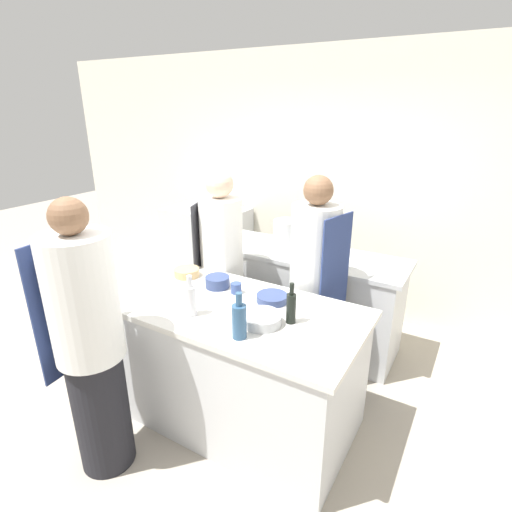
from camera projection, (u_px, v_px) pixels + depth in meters
The scene contains 17 objects.
ground_plane at pixel (233, 413), 3.08m from camera, with size 16.00×16.00×0.00m, color #A89E8E.
wall_back at pixel (340, 187), 4.29m from camera, with size 8.00×0.06×2.80m.
prep_counter at pixel (232, 362), 2.91m from camera, with size 1.84×0.92×0.93m.
pass_counter at pixel (301, 296), 3.90m from camera, with size 1.93×0.64×0.93m.
oven_range at pixel (208, 249), 5.04m from camera, with size 0.96×0.64×1.04m.
chef_at_prep_near at pixel (90, 345), 2.37m from camera, with size 0.43×0.41×1.78m.
chef_at_stove at pixel (313, 285), 3.19m from camera, with size 0.43×0.41×1.75m.
chef_at_pass_far at pixel (222, 270), 3.48m from camera, with size 0.42×0.41×1.74m.
bottle_olive_oil at pixel (191, 300), 2.59m from camera, with size 0.07×0.07×0.28m.
bottle_vinegar at pixel (291, 307), 2.49m from camera, with size 0.06×0.06×0.27m.
bottle_wine at pixel (239, 320), 2.33m from camera, with size 0.09×0.09×0.29m.
bowl_mixing_large at pixel (218, 282), 3.01m from camera, with size 0.18×0.18×0.08m.
bowl_prep_small at pixel (187, 272), 3.21m from camera, with size 0.20×0.20×0.06m.
bowl_ceramic_blue at pixel (272, 298), 2.79m from camera, with size 0.22×0.22×0.05m.
bowl_wooden_salad at pixel (262, 319), 2.51m from camera, with size 0.26×0.26×0.07m.
cup at pixel (236, 288), 2.91m from camera, with size 0.08×0.08×0.08m.
stockpot at pixel (286, 233), 3.87m from camera, with size 0.25×0.25×0.25m.
Camera 1 is at (1.40, -2.01, 2.23)m, focal length 28.00 mm.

